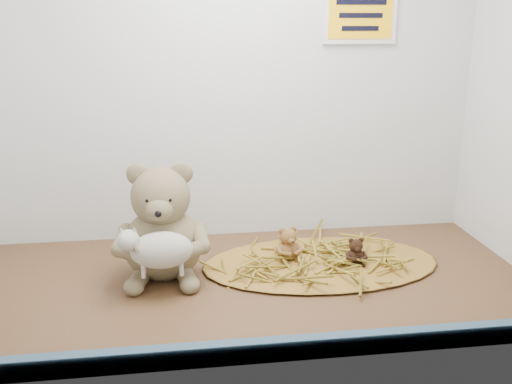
{
  "coord_description": "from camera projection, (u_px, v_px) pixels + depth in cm",
  "views": [
    {
      "loc": [
        -14.64,
        -110.25,
        53.99
      ],
      "look_at": [
        0.74,
        1.93,
        19.7
      ],
      "focal_mm": 40.0,
      "sensor_mm": 36.0,
      "label": 1
    }
  ],
  "objects": [
    {
      "name": "mini_teddy_tan",
      "position": [
        288.0,
        243.0,
        1.31
      ],
      "size": [
        7.61,
        7.88,
        7.83
      ],
      "primitive_type": null,
      "rotation": [
        0.0,
        0.0,
        0.22
      ],
      "color": "olive",
      "rests_on": "straw_bed"
    },
    {
      "name": "mini_teddy_brown",
      "position": [
        356.0,
        250.0,
        1.29
      ],
      "size": [
        5.2,
        5.47,
        6.25
      ],
      "primitive_type": null,
      "rotation": [
        0.0,
        0.0,
        -0.03
      ],
      "color": "black",
      "rests_on": "straw_bed"
    },
    {
      "name": "front_rail",
      "position": [
        277.0,
        349.0,
        0.94
      ],
      "size": [
        119.28,
        2.2,
        3.6
      ],
      "primitive_type": "cube",
      "color": "#39576E",
      "rests_on": "shelf_floor"
    },
    {
      "name": "straw_bed",
      "position": [
        321.0,
        263.0,
        1.31
      ],
      "size": [
        54.64,
        31.73,
        1.06
      ],
      "primitive_type": "ellipsoid",
      "color": "olive",
      "rests_on": "shelf_floor"
    },
    {
      "name": "toy_lamb",
      "position": [
        162.0,
        250.0,
        1.14
      ],
      "size": [
        16.44,
        10.03,
        10.62
      ],
      "primitive_type": null,
      "color": "#B9B6A6",
      "rests_on": "main_teddy"
    },
    {
      "name": "alcove_shell",
      "position": [
        248.0,
        65.0,
        1.18
      ],
      "size": [
        120.4,
        60.2,
        90.4
      ],
      "color": "#3E2A15",
      "rests_on": "ground"
    },
    {
      "name": "main_teddy",
      "position": [
        162.0,
        221.0,
        1.22
      ],
      "size": [
        21.41,
        22.5,
        25.47
      ],
      "primitive_type": null,
      "rotation": [
        0.0,
        0.0,
        -0.04
      ],
      "color": "olive",
      "rests_on": "shelf_floor"
    },
    {
      "name": "wall_sign",
      "position": [
        360.0,
        15.0,
        1.38
      ],
      "size": [
        16.0,
        1.2,
        11.0
      ],
      "primitive_type": "cube",
      "color": "#FFB90D",
      "rests_on": "back_wall"
    }
  ]
}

